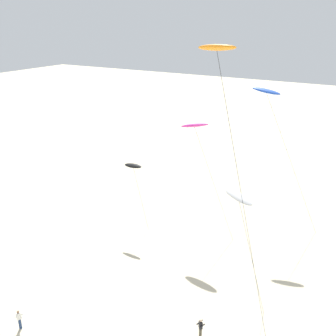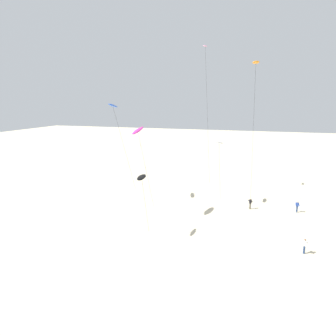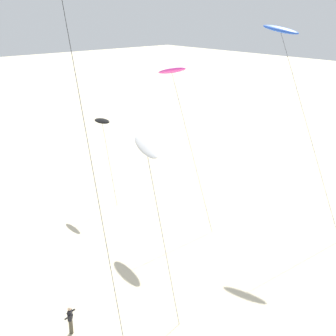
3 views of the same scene
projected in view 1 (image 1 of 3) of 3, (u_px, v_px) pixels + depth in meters
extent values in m
plane|color=beige|center=(90.00, 328.00, 30.33)|extent=(260.00, 260.00, 0.00)
ellipsoid|color=#D8339E|center=(194.00, 125.00, 40.46)|extent=(3.25, 0.94, 1.15)
cylinder|color=#262626|center=(214.00, 185.00, 41.37)|extent=(5.05, 0.21, 11.81)
ellipsoid|color=blue|center=(266.00, 91.00, 41.90)|extent=(3.15, 1.15, 0.99)
cylinder|color=#262626|center=(291.00, 164.00, 42.85)|extent=(7.07, 0.29, 14.86)
ellipsoid|color=orange|center=(217.00, 47.00, 22.19)|extent=(2.63, 1.30, 0.67)
cylinder|color=#262626|center=(246.00, 223.00, 24.67)|extent=(5.13, 0.22, 20.64)
ellipsoid|color=black|center=(133.00, 166.00, 42.60)|extent=(2.21, 0.72, 0.60)
cylinder|color=#262626|center=(141.00, 199.00, 43.46)|extent=(1.89, 0.10, 7.21)
ellipsoid|color=white|center=(239.00, 197.00, 29.76)|extent=(2.68, 1.41, 1.05)
cylinder|color=#262626|center=(251.00, 258.00, 30.81)|extent=(2.87, 0.13, 9.57)
cylinder|color=#4C4738|center=(200.00, 333.00, 29.29)|extent=(0.22, 0.22, 0.88)
cube|color=black|center=(201.00, 325.00, 29.02)|extent=(0.38, 0.38, 0.58)
sphere|color=beige|center=(201.00, 321.00, 28.88)|extent=(0.20, 0.20, 0.20)
cylinder|color=black|center=(202.00, 326.00, 28.81)|extent=(0.41, 0.43, 0.39)
cylinder|color=black|center=(200.00, 322.00, 29.20)|extent=(0.41, 0.43, 0.39)
cylinder|color=navy|center=(20.00, 324.00, 30.14)|extent=(0.22, 0.22, 0.88)
cube|color=white|center=(19.00, 316.00, 29.88)|extent=(0.30, 0.39, 0.58)
sphere|color=#9E7051|center=(18.00, 312.00, 29.73)|extent=(0.20, 0.20, 0.20)
cylinder|color=white|center=(16.00, 317.00, 29.73)|extent=(0.50, 0.25, 0.39)
cylinder|color=white|center=(22.00, 314.00, 29.99)|extent=(0.50, 0.25, 0.39)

